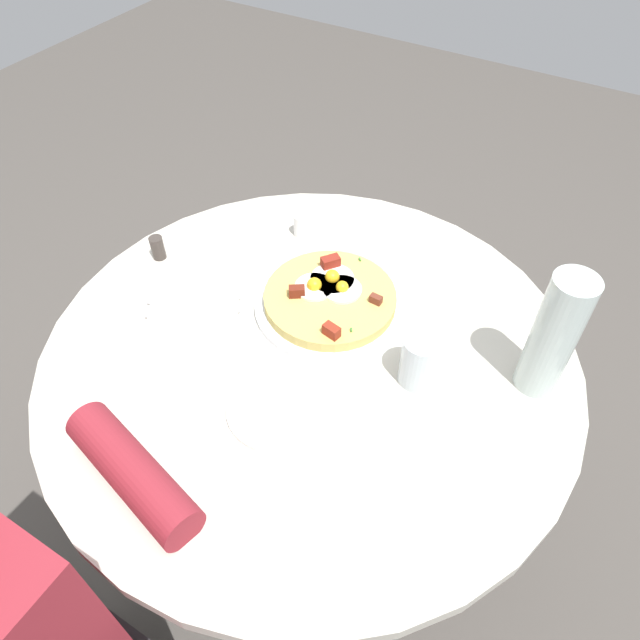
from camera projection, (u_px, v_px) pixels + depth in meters
ground_plane at (313, 520)px, 1.59m from camera, size 6.00×6.00×0.00m
dining_table at (311, 403)px, 1.19m from camera, size 0.97×0.97×0.71m
pizza_plate at (330, 304)px, 1.14m from camera, size 0.29×0.29×0.01m
breakfast_pizza at (330, 296)px, 1.13m from camera, size 0.25×0.25×0.05m
bread_plate at (276, 409)px, 0.98m from camera, size 0.16×0.16×0.01m
napkin at (194, 307)px, 1.14m from camera, size 0.22×0.21×0.00m
fork at (194, 299)px, 1.15m from camera, size 0.15×0.11×0.00m
knife at (193, 312)px, 1.12m from camera, size 0.15×0.11×0.00m
water_glass at (420, 360)px, 0.99m from camera, size 0.07×0.07×0.10m
water_bottle at (554, 336)px, 0.93m from camera, size 0.07×0.07×0.24m
salt_shaker at (300, 225)px, 1.28m from camera, size 0.03×0.03×0.05m
pepper_shaker at (158, 248)px, 1.22m from camera, size 0.03×0.03×0.05m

